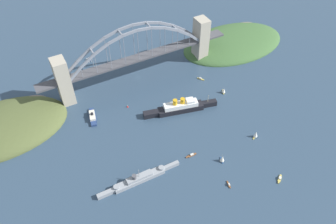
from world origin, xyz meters
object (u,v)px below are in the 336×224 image
Objects in this scene: ocean_liner at (180,107)px; small_boat_5 at (256,134)px; small_boat_2 at (229,185)px; channel_marker_buoy at (128,106)px; small_boat_1 at (201,79)px; small_boat_7 at (191,155)px; small_boat_6 at (222,159)px; harbor_ferry_steamer at (93,117)px; harbor_arch_bridge at (137,58)px; naval_cruiser at (139,179)px; seaplane_second_in_formation at (89,60)px; seaplane_taxiing_near_bridge at (162,51)px; small_boat_4 at (224,90)px; small_boat_0 at (280,179)px.

small_boat_5 is at bearing 125.14° from ocean_liner.
channel_marker_buoy is at bearing -73.51° from small_boat_2.
small_boat_7 is (73.81, 99.74, 0.07)m from small_boat_1.
harbor_ferry_steamer is at bearing -51.60° from small_boat_6.
harbor_arch_bridge is 83.94m from ocean_liner.
ocean_liner is 1.02× the size of naval_cruiser.
ocean_liner is at bearing 113.35° from seaplane_second_in_formation.
small_boat_5 is 0.75× the size of small_boat_7.
small_boat_7 is (22.27, 62.07, -4.83)m from ocean_liner.
seaplane_taxiing_near_bridge reaches higher than small_boat_1.
small_boat_2 is 0.90× the size of small_boat_6.
small_boat_7 is (57.21, 175.55, -1.18)m from seaplane_taxiing_near_bridge.
channel_marker_buoy is at bearing -73.24° from small_boat_7.
harbor_arch_bridge reaches higher than small_boat_1.
small_boat_7 reaches higher than small_boat_1.
small_boat_2 is at bearing 68.67° from small_boat_6.
small_boat_1 is 1.08× the size of small_boat_2.
small_boat_5 reaches higher than small_boat_7.
harbor_ferry_steamer is 2.37× the size of small_boat_7.
seaplane_second_in_formation is at bearing -78.18° from small_boat_2.
small_boat_1 is 3.19× the size of channel_marker_buoy.
seaplane_second_in_formation is (96.47, -29.07, -0.08)m from seaplane_taxiing_near_bridge.
harbor_ferry_steamer is at bearing -37.18° from small_boat_5.
small_boat_6 is at bearing 90.88° from ocean_liner.
seaplane_second_in_formation is 256.70m from small_boat_2.
seaplane_taxiing_near_bridge is at bearing 163.23° from seaplane_second_in_formation.
naval_cruiser is 2.96× the size of harbor_ferry_steamer.
harbor_ferry_steamer is (76.06, 41.26, -28.98)m from harbor_arch_bridge.
naval_cruiser reaches higher than harbor_ferry_steamer.
naval_cruiser is 10.43× the size of small_boat_4.
small_boat_5 is at bearing 89.88° from small_boat_1.
small_boat_1 is 1.08× the size of small_boat_4.
channel_marker_buoy is (89.34, -161.09, 0.25)m from small_boat_0.
harbor_ferry_steamer is 3.16× the size of small_boat_5.
small_boat_0 is at bearing 152.55° from naval_cruiser.
harbor_ferry_steamer is at bearing 30.89° from seaplane_taxiing_near_bridge.
ocean_liner is 100.32m from harbor_ferry_steamer.
small_boat_6 is at bearing 114.21° from channel_marker_buoy.
small_boat_6 is at bearing -111.33° from small_boat_2.
small_boat_1 is at bearing -112.70° from small_boat_6.
small_boat_2 is (46.93, -17.83, -0.01)m from small_boat_0.
seaplane_second_in_formation is 1.27× the size of small_boat_1.
small_boat_1 is at bearing 149.57° from harbor_arch_bridge.
harbor_arch_bridge is at bearing -92.07° from small_boat_7.
seaplane_taxiing_near_bridge is 226.48m from small_boat_2.
ocean_liner reaches higher than small_boat_7.
harbor_ferry_steamer is 2.68× the size of seaplane_taxiing_near_bridge.
seaplane_second_in_formation is 233.66m from small_boat_6.
small_boat_2 is at bearing 106.49° from channel_marker_buoy.
harbor_ferry_steamer is at bearing -3.03° from channel_marker_buoy.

